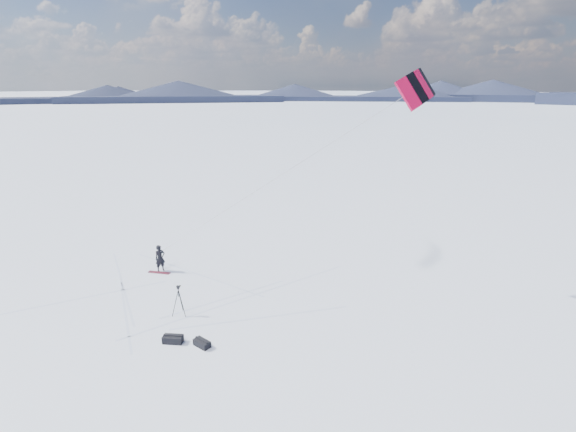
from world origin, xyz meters
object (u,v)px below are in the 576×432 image
Objects in this scene: tripod at (179,296)px; gear_bag_b at (202,343)px; snowkiter at (161,271)px; snowboard at (159,273)px; gear_bag_a at (173,339)px.

tripod is 1.93× the size of gear_bag_b.
snowkiter is 1.05× the size of tripod.
tripod is (4.71, -2.91, 1.01)m from snowboard.
snowboard is at bearing -136.78° from snowkiter.
gear_bag_a is 1.39m from gear_bag_b.
tripod is (4.81, -3.18, 1.03)m from snowkiter.
tripod is 3.26m from gear_bag_b.
gear_bag_a is at bearing -57.48° from snowboard.
snowboard is 0.87× the size of tripod.
snowkiter is 5.86m from tripod.
snowboard is at bearing 157.06° from gear_bag_b.
tripod is 2.56m from gear_bag_a.
snowboard is 1.45× the size of gear_bag_a.
gear_bag_a reaches higher than gear_bag_b.
snowkiter is at bearing 151.15° from tripod.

